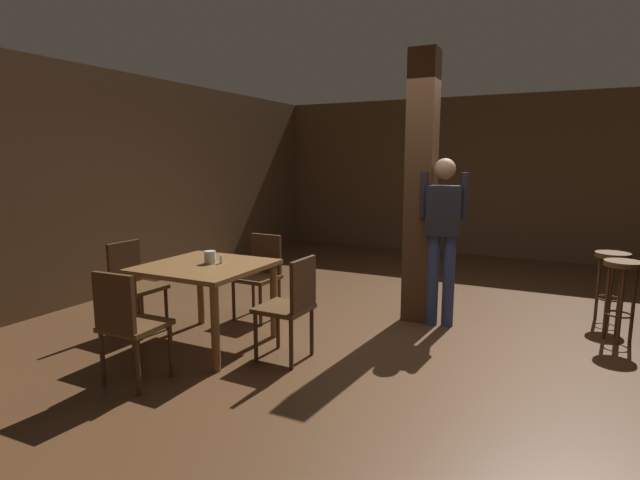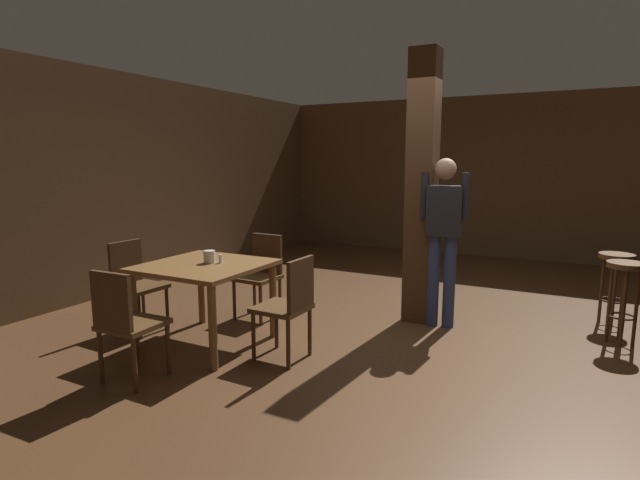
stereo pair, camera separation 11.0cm
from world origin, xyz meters
name	(u,v)px [view 1 (the left image)]	position (x,y,z in m)	size (l,w,h in m)	color
ground_plane	(425,333)	(0.00, 0.00, 0.00)	(10.80, 10.80, 0.00)	#4C301C
wall_back	(494,177)	(0.00, 4.50, 1.40)	(8.00, 0.10, 2.80)	brown
wall_left	(126,183)	(-4.00, 0.00, 1.40)	(0.10, 9.00, 2.80)	brown
pillar	(421,189)	(-0.20, 0.40, 1.40)	(0.28, 0.28, 2.80)	#422816
dining_table	(206,277)	(-1.74, -1.20, 0.65)	(1.04, 1.04, 0.76)	brown
chair_north	(260,272)	(-1.75, -0.29, 0.51)	(0.44, 0.44, 0.89)	#4C3319
chair_west	(133,282)	(-2.63, -1.23, 0.51)	(0.44, 0.44, 0.89)	#4C3319
chair_south	(128,321)	(-1.72, -2.15, 0.51)	(0.43, 0.43, 0.89)	#4C3319
chair_east	(291,303)	(-0.86, -1.18, 0.51)	(0.43, 0.43, 0.89)	#4C3319
napkin_cup	(210,257)	(-1.73, -1.15, 0.82)	(0.11, 0.11, 0.12)	beige
salt_shaker	(221,259)	(-1.64, -1.11, 0.80)	(0.03, 0.03, 0.08)	silver
standing_person	(443,230)	(0.06, 0.30, 1.00)	(0.47, 0.26, 1.72)	black
bar_stool_near	(622,282)	(1.69, 0.59, 0.57)	(0.33, 0.33, 0.77)	#4C3319
bar_stool_mid	(611,270)	(1.64, 1.22, 0.56)	(0.34, 0.34, 0.75)	#4C3319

